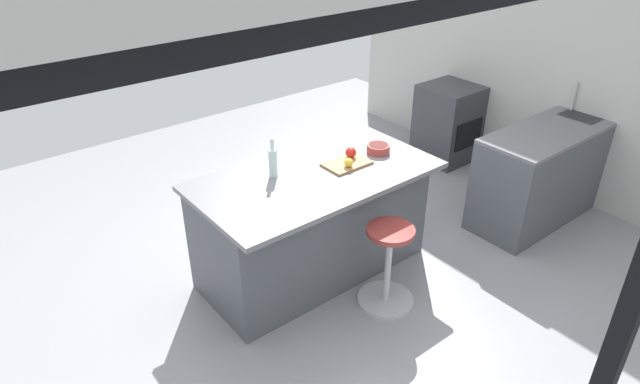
{
  "coord_description": "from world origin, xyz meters",
  "views": [
    {
      "loc": [
        2.29,
        2.85,
        2.87
      ],
      "look_at": [
        0.01,
        -0.01,
        0.79
      ],
      "focal_mm": 30.57,
      "sensor_mm": 36.0,
      "label": 1
    }
  ],
  "objects_px": {
    "apple_yellow": "(349,163)",
    "fruit_bowl": "(378,148)",
    "kitchen_island": "(313,222)",
    "cutting_board": "(347,164)",
    "oven_range": "(448,123)",
    "apple_red": "(351,152)",
    "stool_by_window": "(388,268)",
    "water_bottle": "(273,162)"
  },
  "relations": [
    {
      "from": "oven_range",
      "to": "fruit_bowl",
      "type": "distance_m",
      "value": 2.15
    },
    {
      "from": "stool_by_window",
      "to": "apple_yellow",
      "type": "distance_m",
      "value": 0.86
    },
    {
      "from": "apple_yellow",
      "to": "water_bottle",
      "type": "distance_m",
      "value": 0.59
    },
    {
      "from": "apple_red",
      "to": "cutting_board",
      "type": "bearing_deg",
      "value": 30.25
    },
    {
      "from": "water_bottle",
      "to": "fruit_bowl",
      "type": "distance_m",
      "value": 0.94
    },
    {
      "from": "cutting_board",
      "to": "stool_by_window",
      "type": "bearing_deg",
      "value": 81.03
    },
    {
      "from": "oven_range",
      "to": "apple_red",
      "type": "height_order",
      "value": "apple_red"
    },
    {
      "from": "kitchen_island",
      "to": "water_bottle",
      "type": "bearing_deg",
      "value": -23.33
    },
    {
      "from": "oven_range",
      "to": "kitchen_island",
      "type": "relative_size",
      "value": 0.47
    },
    {
      "from": "fruit_bowl",
      "to": "cutting_board",
      "type": "bearing_deg",
      "value": 1.22
    },
    {
      "from": "water_bottle",
      "to": "stool_by_window",
      "type": "bearing_deg",
      "value": 119.97
    },
    {
      "from": "cutting_board",
      "to": "apple_yellow",
      "type": "distance_m",
      "value": 0.09
    },
    {
      "from": "kitchen_island",
      "to": "apple_yellow",
      "type": "distance_m",
      "value": 0.59
    },
    {
      "from": "apple_red",
      "to": "water_bottle",
      "type": "bearing_deg",
      "value": -13.19
    },
    {
      "from": "apple_red",
      "to": "fruit_bowl",
      "type": "relative_size",
      "value": 0.46
    },
    {
      "from": "stool_by_window",
      "to": "apple_yellow",
      "type": "height_order",
      "value": "apple_yellow"
    },
    {
      "from": "oven_range",
      "to": "water_bottle",
      "type": "distance_m",
      "value": 2.97
    },
    {
      "from": "apple_red",
      "to": "fruit_bowl",
      "type": "distance_m",
      "value": 0.27
    },
    {
      "from": "apple_yellow",
      "to": "water_bottle",
      "type": "height_order",
      "value": "water_bottle"
    },
    {
      "from": "kitchen_island",
      "to": "fruit_bowl",
      "type": "xyz_separation_m",
      "value": [
        -0.63,
        0.07,
        0.5
      ]
    },
    {
      "from": "kitchen_island",
      "to": "cutting_board",
      "type": "bearing_deg",
      "value": 164.24
    },
    {
      "from": "oven_range",
      "to": "fruit_bowl",
      "type": "height_order",
      "value": "fruit_bowl"
    },
    {
      "from": "stool_by_window",
      "to": "fruit_bowl",
      "type": "height_order",
      "value": "fruit_bowl"
    },
    {
      "from": "water_bottle",
      "to": "fruit_bowl",
      "type": "height_order",
      "value": "water_bottle"
    },
    {
      "from": "apple_yellow",
      "to": "fruit_bowl",
      "type": "relative_size",
      "value": 0.38
    },
    {
      "from": "stool_by_window",
      "to": "fruit_bowl",
      "type": "relative_size",
      "value": 3.6
    },
    {
      "from": "cutting_board",
      "to": "water_bottle",
      "type": "height_order",
      "value": "water_bottle"
    },
    {
      "from": "apple_red",
      "to": "water_bottle",
      "type": "height_order",
      "value": "water_bottle"
    },
    {
      "from": "water_bottle",
      "to": "cutting_board",
      "type": "bearing_deg",
      "value": 160.41
    },
    {
      "from": "stool_by_window",
      "to": "fruit_bowl",
      "type": "xyz_separation_m",
      "value": [
        -0.45,
        -0.62,
        0.65
      ]
    },
    {
      "from": "kitchen_island",
      "to": "cutting_board",
      "type": "relative_size",
      "value": 5.26
    },
    {
      "from": "cutting_board",
      "to": "apple_red",
      "type": "bearing_deg",
      "value": -149.75
    },
    {
      "from": "stool_by_window",
      "to": "cutting_board",
      "type": "distance_m",
      "value": 0.88
    },
    {
      "from": "cutting_board",
      "to": "apple_yellow",
      "type": "height_order",
      "value": "apple_yellow"
    },
    {
      "from": "stool_by_window",
      "to": "cutting_board",
      "type": "relative_size",
      "value": 1.89
    },
    {
      "from": "cutting_board",
      "to": "apple_yellow",
      "type": "bearing_deg",
      "value": 59.39
    },
    {
      "from": "oven_range",
      "to": "apple_yellow",
      "type": "relative_size",
      "value": 12.45
    },
    {
      "from": "fruit_bowl",
      "to": "apple_yellow",
      "type": "bearing_deg",
      "value": 10.37
    },
    {
      "from": "kitchen_island",
      "to": "water_bottle",
      "type": "relative_size",
      "value": 6.06
    },
    {
      "from": "oven_range",
      "to": "stool_by_window",
      "type": "xyz_separation_m",
      "value": [
        2.38,
        1.41,
        -0.12
      ]
    },
    {
      "from": "cutting_board",
      "to": "water_bottle",
      "type": "relative_size",
      "value": 1.15
    },
    {
      "from": "oven_range",
      "to": "apple_red",
      "type": "distance_m",
      "value": 2.39
    }
  ]
}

